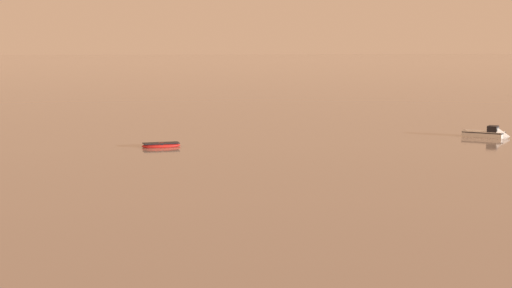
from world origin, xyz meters
name	(u,v)px	position (x,y,z in m)	size (l,w,h in m)	color
rowboat_moored_0	(161,145)	(-7.46, 55.77, 0.16)	(3.95, 2.01, 0.60)	red
motorboat_moored_0	(491,135)	(27.10, 60.40, 0.28)	(5.03, 4.12, 1.87)	white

